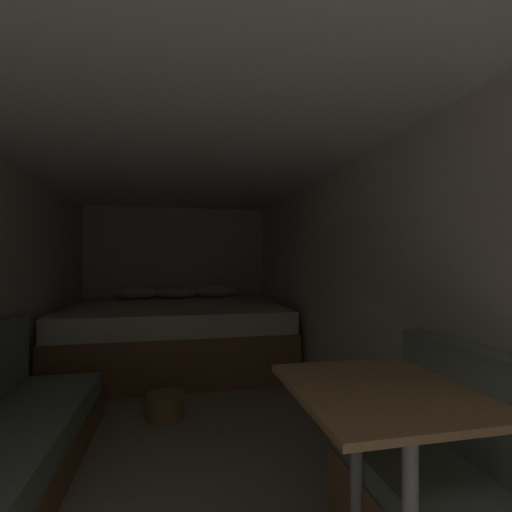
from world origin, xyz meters
The scene contains 7 objects.
ground_plane centered at (0.00, 2.28, 0.00)m, with size 7.44×7.44×0.00m, color #A39984.
wall_back centered at (0.00, 5.02, 0.99)m, with size 2.63×0.05×1.98m, color beige.
wall_right centered at (1.29, 2.28, 0.99)m, with size 0.05×5.44×1.98m, color beige.
ceiling_slab centered at (0.00, 2.28, 2.01)m, with size 2.63×5.44×0.05m, color white.
bed centered at (0.00, 4.04, 0.37)m, with size 2.41×1.85×0.89m.
dinette_table centered at (0.72, 0.82, 0.67)m, with size 0.62×0.71×0.78m.
wicker_basket centered at (-0.09, 2.60, 0.09)m, with size 0.30×0.30×0.19m.
Camera 1 is at (0.00, -0.39, 1.24)m, focal length 25.89 mm.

